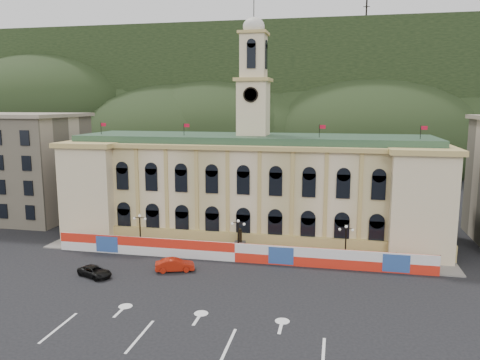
% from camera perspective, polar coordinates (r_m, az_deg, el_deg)
% --- Properties ---
extents(ground, '(260.00, 260.00, 0.00)m').
position_cam_1_polar(ground, '(48.29, -4.59, -15.66)').
color(ground, black).
rests_on(ground, ground).
extents(lane_markings, '(26.00, 10.00, 0.02)m').
position_cam_1_polar(lane_markings, '(44.02, -6.51, -18.30)').
color(lane_markings, white).
rests_on(lane_markings, ground).
extents(hill_ridge, '(230.00, 80.00, 64.00)m').
position_cam_1_polar(hill_ridge, '(164.40, 7.53, 8.97)').
color(hill_ridge, black).
rests_on(hill_ridge, ground).
extents(city_hall, '(56.20, 17.60, 37.10)m').
position_cam_1_polar(city_hall, '(71.79, 1.55, -0.71)').
color(city_hall, beige).
rests_on(city_hall, ground).
extents(side_building_left, '(21.00, 17.00, 18.60)m').
position_cam_1_polar(side_building_left, '(92.29, -25.33, 1.57)').
color(side_building_left, '#B4A68B').
rests_on(side_building_left, ground).
extents(hoarding_fence, '(50.00, 0.44, 2.50)m').
position_cam_1_polar(hoarding_fence, '(61.41, -0.55, -8.80)').
color(hoarding_fence, red).
rests_on(hoarding_fence, ground).
extents(pavement, '(56.00, 5.50, 0.16)m').
position_cam_1_polar(pavement, '(64.28, -0.08, -9.06)').
color(pavement, slate).
rests_on(pavement, ground).
extents(statue, '(1.40, 1.40, 3.72)m').
position_cam_1_polar(statue, '(64.17, -0.03, -8.06)').
color(statue, '#595651').
rests_on(statue, ground).
extents(lamp_left, '(1.96, 0.44, 5.15)m').
position_cam_1_polar(lamp_left, '(66.92, -12.09, -5.85)').
color(lamp_left, black).
rests_on(lamp_left, ground).
extents(lamp_center, '(1.96, 0.44, 5.15)m').
position_cam_1_polar(lamp_center, '(62.69, -0.22, -6.68)').
color(lamp_center, black).
rests_on(lamp_center, ground).
extents(lamp_right, '(1.96, 0.44, 5.15)m').
position_cam_1_polar(lamp_right, '(61.44, 12.77, -7.25)').
color(lamp_right, black).
rests_on(lamp_right, ground).
extents(red_sedan, '(4.68, 5.82, 1.57)m').
position_cam_1_polar(red_sedan, '(58.80, -7.95, -10.21)').
color(red_sedan, '#9F1B0B').
rests_on(red_sedan, ground).
extents(black_suv, '(5.36, 6.02, 1.25)m').
position_cam_1_polar(black_suv, '(59.11, -17.27, -10.62)').
color(black_suv, black).
rests_on(black_suv, ground).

